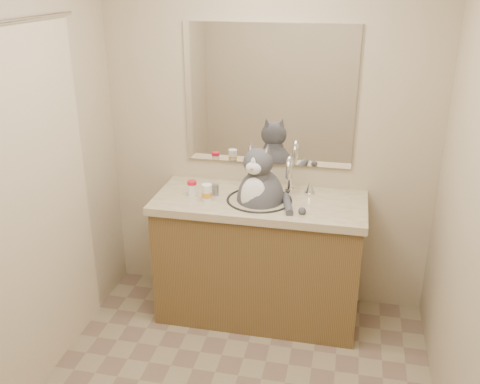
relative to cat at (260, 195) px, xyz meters
name	(u,v)px	position (x,y,z in m)	size (l,w,h in m)	color
room	(223,209)	(0.00, -0.94, 0.32)	(2.22, 2.52, 2.42)	gray
vanity	(259,255)	(0.00, 0.02, -0.44)	(1.34, 0.59, 1.12)	brown
mirror	(269,96)	(0.00, 0.29, 0.57)	(1.10, 0.02, 0.90)	white
shower_curtain	(29,214)	(-1.05, -0.84, 0.15)	(0.02, 1.30, 1.93)	beige
cat	(260,195)	(0.00, 0.00, 0.00)	(0.42, 0.41, 0.60)	#46464B
pill_bottle_redcap	(192,188)	(-0.44, -0.02, 0.02)	(0.07, 0.07, 0.10)	white
pill_bottle_orange	(207,193)	(-0.32, -0.08, 0.02)	(0.08, 0.08, 0.11)	white
grey_canister	(215,190)	(-0.30, 0.02, 0.00)	(0.06, 0.06, 0.07)	gray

